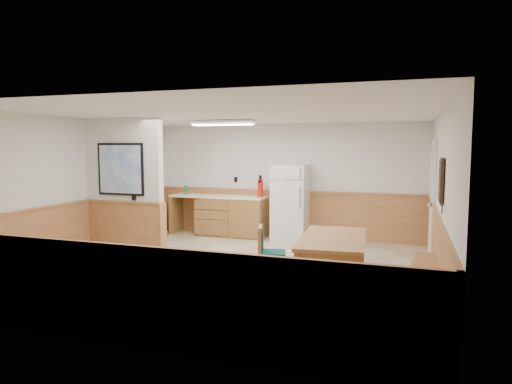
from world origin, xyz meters
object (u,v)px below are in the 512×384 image
(dining_table, at_px, (333,244))
(dining_chair, at_px, (266,250))
(dining_bench, at_px, (425,273))
(refrigerator, at_px, (291,203))
(soap_bottle, at_px, (186,190))
(fire_extinguisher, at_px, (260,187))

(dining_table, bearing_deg, dining_chair, 177.30)
(dining_bench, distance_m, dining_chair, 2.17)
(dining_table, bearing_deg, dining_bench, -4.13)
(refrigerator, xyz_separation_m, dining_chair, (0.45, -3.15, -0.32))
(dining_chair, bearing_deg, soap_bottle, 117.30)
(dining_bench, xyz_separation_m, dining_chair, (-2.16, -0.03, 0.15))
(fire_extinguisher, bearing_deg, soap_bottle, -179.11)
(refrigerator, height_order, dining_bench, refrigerator)
(dining_chair, relative_size, soap_bottle, 4.07)
(refrigerator, relative_size, dining_table, 0.91)
(refrigerator, distance_m, fire_extinguisher, 0.77)
(dining_bench, distance_m, fire_extinguisher, 4.69)
(fire_extinguisher, bearing_deg, dining_table, -56.38)
(dining_table, distance_m, soap_bottle, 5.07)
(refrigerator, relative_size, soap_bottle, 7.78)
(dining_chair, height_order, fire_extinguisher, fire_extinguisher)
(dining_table, bearing_deg, refrigerator, 110.11)
(dining_bench, bearing_deg, soap_bottle, 153.51)
(dining_table, relative_size, fire_extinguisher, 3.76)
(fire_extinguisher, bearing_deg, refrigerator, -7.42)
(dining_table, distance_m, dining_bench, 1.24)
(dining_table, height_order, fire_extinguisher, fire_extinguisher)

